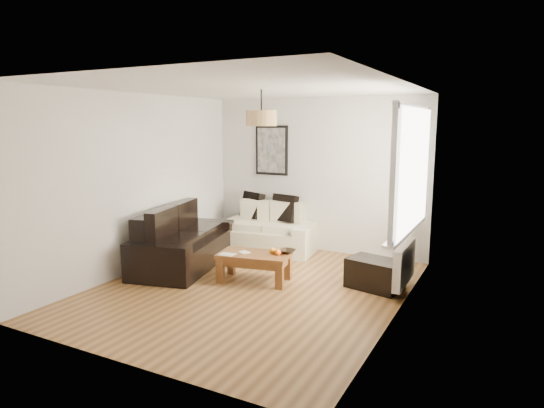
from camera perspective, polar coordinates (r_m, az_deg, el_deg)
The scene contains 21 objects.
floor at distance 6.35m, azimuth -2.54°, elevation -10.20°, with size 4.50×4.50×0.00m, color brown.
ceiling at distance 5.99m, azimuth -2.73°, elevation 13.91°, with size 3.80×4.50×0.00m, color white, non-canonical shape.
wall_back at distance 8.04m, azimuth 5.45°, elevation 3.50°, with size 3.80×0.04×2.60m, color silver, non-canonical shape.
wall_front at distance 4.27m, azimuth -17.99°, elevation -2.36°, with size 3.80×0.04×2.60m, color silver, non-canonical shape.
wall_left at distance 7.17m, azimuth -15.90°, elevation 2.43°, with size 0.04×4.50×2.60m, color silver, non-canonical shape.
wall_right at distance 5.35m, azimuth 15.27°, elevation 0.12°, with size 0.04×4.50×2.60m, color silver, non-canonical shape.
window_bay at distance 6.10m, azimuth 16.65°, elevation 4.03°, with size 0.14×1.90×1.60m, color white, non-canonical shape.
radiator at distance 6.33m, azimuth 15.76°, elevation -7.00°, with size 0.10×0.90×0.52m, color white.
poster at distance 8.34m, azimuth -0.04°, elevation 6.52°, with size 0.62×0.04×0.87m, color black, non-canonical shape.
pendant_shade at distance 6.23m, azimuth -1.30°, elevation 10.34°, with size 0.40×0.40×0.20m, color tan.
loveseat_cream at distance 8.06m, azimuth -0.48°, elevation -2.99°, with size 1.58×0.86×0.79m, color beige, non-canonical shape.
sofa_leather at distance 7.33m, azimuth -10.65°, elevation -4.17°, with size 1.96×0.96×0.85m, color black, non-canonical shape.
coffee_table at distance 6.58m, azimuth -2.16°, elevation -7.66°, with size 0.97×0.53×0.40m, color brown, non-canonical shape.
ottoman at distance 6.43m, azimuth 12.37°, elevation -8.28°, with size 0.70×0.45×0.40m, color black.
cushion_left at distance 8.35m, azimuth -2.40°, elevation -0.15°, with size 0.46×0.14×0.46m, color black.
cushion_right at distance 8.06m, azimuth 1.48°, elevation -0.50°, with size 0.46×0.14×0.46m, color black.
fruit_bowl at distance 6.51m, azimuth 1.86°, elevation -5.76°, with size 0.22×0.22×0.05m, color black.
orange_a at distance 6.44m, azimuth 0.51°, elevation -5.82°, with size 0.08×0.08×0.08m, color orange.
orange_b at distance 6.41m, azimuth 0.69°, elevation -5.89°, with size 0.09×0.09×0.09m, color #F85C14.
orange_c at distance 6.50m, azimuth 0.09°, elevation -5.68°, with size 0.08×0.08×0.08m, color orange.
papers at distance 6.49m, azimuth -5.41°, elevation -6.08°, with size 0.21×0.15×0.01m, color beige.
Camera 1 is at (3.00, -5.16, 2.15)m, focal length 31.07 mm.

